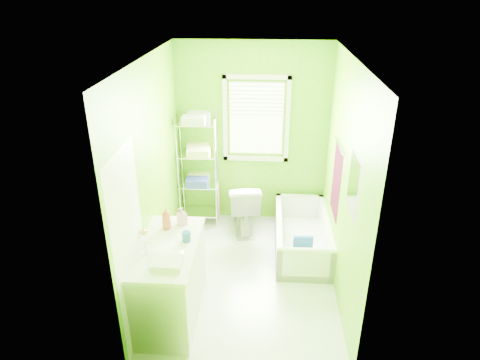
# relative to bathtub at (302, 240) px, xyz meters

# --- Properties ---
(ground) EXTENTS (2.90, 2.90, 0.00)m
(ground) POSITION_rel_bathtub_xyz_m (-0.71, -0.60, -0.15)
(ground) COLOR silver
(ground) RESTS_ON ground
(room_envelope) EXTENTS (2.14, 2.94, 2.62)m
(room_envelope) POSITION_rel_bathtub_xyz_m (-0.71, -0.60, 1.39)
(room_envelope) COLOR #5EA808
(room_envelope) RESTS_ON ground
(window) EXTENTS (0.92, 0.05, 1.22)m
(window) POSITION_rel_bathtub_xyz_m (-0.66, 0.83, 1.46)
(window) COLOR white
(window) RESTS_ON ground
(door) EXTENTS (0.09, 0.80, 2.00)m
(door) POSITION_rel_bathtub_xyz_m (-1.74, -1.59, 0.85)
(door) COLOR white
(door) RESTS_ON ground
(right_wall_decor) EXTENTS (0.04, 1.48, 1.17)m
(right_wall_decor) POSITION_rel_bathtub_xyz_m (0.33, -0.62, 1.17)
(right_wall_decor) COLOR #3F071B
(right_wall_decor) RESTS_ON ground
(bathtub) EXTENTS (0.69, 1.48, 0.48)m
(bathtub) POSITION_rel_bathtub_xyz_m (0.00, 0.00, 0.00)
(bathtub) COLOR white
(bathtub) RESTS_ON ground
(toilet) EXTENTS (0.54, 0.81, 0.77)m
(toilet) POSITION_rel_bathtub_xyz_m (-0.81, 0.47, 0.23)
(toilet) COLOR white
(toilet) RESTS_ON ground
(vanity) EXTENTS (0.60, 1.17, 1.13)m
(vanity) POSITION_rel_bathtub_xyz_m (-1.47, -1.32, 0.32)
(vanity) COLOR silver
(vanity) RESTS_ON ground
(wire_shelf_unit) EXTENTS (0.57, 0.45, 1.66)m
(wire_shelf_unit) POSITION_rel_bathtub_xyz_m (-1.45, 0.67, 0.86)
(wire_shelf_unit) COLOR silver
(wire_shelf_unit) RESTS_ON ground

